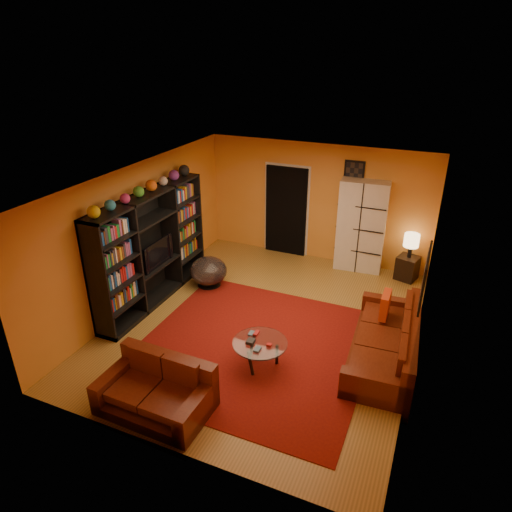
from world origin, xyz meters
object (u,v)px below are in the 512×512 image
at_px(bowl_chair, 209,271).
at_px(side_table, 407,268).
at_px(sofa, 390,343).
at_px(coffee_table, 260,345).
at_px(tv, 155,253).
at_px(storage_cabinet, 361,226).
at_px(loveseat, 158,389).
at_px(table_lamp, 411,241).
at_px(entertainment_unit, 152,248).

relative_size(bowl_chair, side_table, 1.49).
bearing_deg(sofa, coffee_table, -154.82).
distance_m(tv, sofa, 4.42).
relative_size(storage_cabinet, side_table, 3.94).
relative_size(tv, loveseat, 0.58).
bearing_deg(loveseat, table_lamp, -26.09).
height_order(entertainment_unit, sofa, entertainment_unit).
xyz_separation_m(storage_cabinet, side_table, (1.04, -0.09, -0.73)).
bearing_deg(entertainment_unit, loveseat, -54.82).
bearing_deg(sofa, bowl_chair, 162.36).
relative_size(storage_cabinet, bowl_chair, 2.64).
distance_m(tv, coffee_table, 2.86).
xyz_separation_m(sofa, loveseat, (-2.71, -2.29, 0.00)).
relative_size(tv, bowl_chair, 1.16).
bearing_deg(sofa, table_lamp, 88.03).
bearing_deg(sofa, tv, 175.16).
height_order(tv, loveseat, tv).
relative_size(entertainment_unit, sofa, 1.25).
bearing_deg(storage_cabinet, side_table, -9.14).
height_order(sofa, bowl_chair, sofa).
height_order(entertainment_unit, loveseat, entertainment_unit).
bearing_deg(sofa, entertainment_unit, 175.23).
height_order(tv, coffee_table, tv).
height_order(loveseat, storage_cabinet, storage_cabinet).
bearing_deg(loveseat, tv, 35.61).
xyz_separation_m(coffee_table, storage_cabinet, (0.68, 3.89, 0.61)).
xyz_separation_m(entertainment_unit, tv, (0.05, 0.00, -0.08)).
height_order(tv, side_table, tv).
bearing_deg(table_lamp, storage_cabinet, 175.20).
xyz_separation_m(tv, loveseat, (1.65, -2.42, -0.68)).
height_order(tv, table_lamp, tv).
bearing_deg(entertainment_unit, table_lamp, 31.89).
xyz_separation_m(entertainment_unit, sofa, (4.42, -0.13, -0.77)).
xyz_separation_m(storage_cabinet, bowl_chair, (-2.61, -1.97, -0.66)).
bearing_deg(coffee_table, tv, 157.09).
relative_size(bowl_chair, table_lamp, 1.47).
bearing_deg(tv, entertainment_unit, 94.33).
bearing_deg(storage_cabinet, tv, -143.76).
height_order(sofa, side_table, sofa).
bearing_deg(entertainment_unit, sofa, -1.64).
bearing_deg(storage_cabinet, loveseat, -111.49).
distance_m(tv, bowl_chair, 1.24).
distance_m(coffee_table, table_lamp, 4.20).
relative_size(entertainment_unit, side_table, 6.00).
bearing_deg(bowl_chair, coffee_table, -44.88).
bearing_deg(bowl_chair, table_lamp, 27.17).
relative_size(sofa, bowl_chair, 3.23).
height_order(entertainment_unit, storage_cabinet, entertainment_unit).
xyz_separation_m(tv, table_lamp, (4.31, 2.71, -0.11)).
height_order(sofa, coffee_table, sofa).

